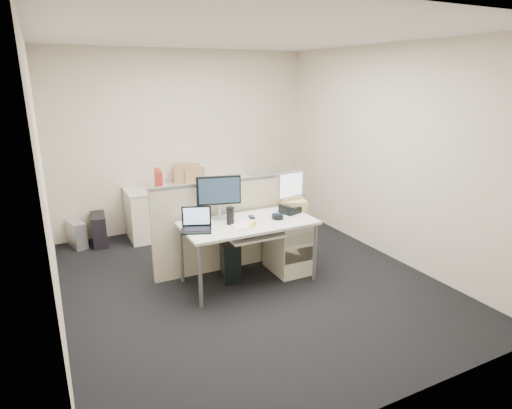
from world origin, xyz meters
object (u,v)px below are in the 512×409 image
desk (248,227)px  desk_phone (290,210)px  monitor_main (219,198)px  laptop (196,220)px

desk → desk_phone: 0.61m
desk → monitor_main: size_ratio=2.97×
monitor_main → desk_phone: bearing=2.5°
desk → monitor_main: monitor_main is taller
desk → desk_phone: desk_phone is taller
desk → laptop: size_ratio=4.73×
laptop → desk_phone: laptop is taller
desk → desk_phone: bearing=7.6°
laptop → desk_phone: (1.22, 0.10, -0.08)m
desk → laptop: 0.65m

